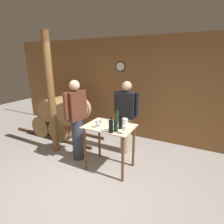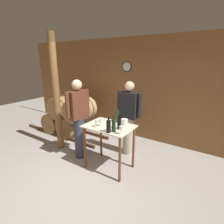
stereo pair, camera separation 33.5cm
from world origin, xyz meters
name	(u,v)px [view 1 (the left image)]	position (x,y,z in m)	size (l,w,h in m)	color
ground_plane	(80,190)	(0.00, 0.00, 0.00)	(14.00, 14.00, 0.00)	#9E9993
back_wall	(134,89)	(0.00, 2.53, 1.35)	(8.40, 0.08, 2.70)	brown
barrel_rack	(61,118)	(-1.80, 1.55, 0.55)	(2.72, 0.75, 1.14)	#4C331E
tasting_table	(110,136)	(0.15, 0.81, 0.71)	(0.93, 0.66, 0.92)	beige
wooden_post	(51,96)	(-1.35, 0.84, 1.35)	(0.16, 0.16, 2.70)	brown
wine_bottle_far_left	(117,116)	(0.18, 1.08, 1.03)	(0.08, 0.08, 0.30)	#193819
wine_bottle_left	(111,126)	(0.32, 0.54, 1.03)	(0.08, 0.08, 0.29)	black
wine_bottle_center	(116,125)	(0.37, 0.63, 1.03)	(0.07, 0.07, 0.29)	black
wine_bottle_right	(120,122)	(0.39, 0.78, 1.04)	(0.07, 0.07, 0.30)	black
wine_glass_near_left	(97,122)	(-0.01, 0.63, 1.02)	(0.06, 0.06, 0.14)	silver
wine_glass_near_center	(101,122)	(0.01, 0.71, 1.01)	(0.06, 0.06, 0.13)	silver
wine_glass_near_right	(124,128)	(0.54, 0.59, 1.03)	(0.06, 0.06, 0.15)	silver
ice_bucket	(125,121)	(0.37, 1.02, 0.97)	(0.13, 0.13, 0.12)	white
person_host	(77,119)	(-0.64, 0.80, 0.93)	(0.29, 0.58, 1.75)	#333847
person_visitor_with_scarf	(126,117)	(0.19, 1.53, 0.89)	(0.59, 0.24, 1.69)	#B7AD93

